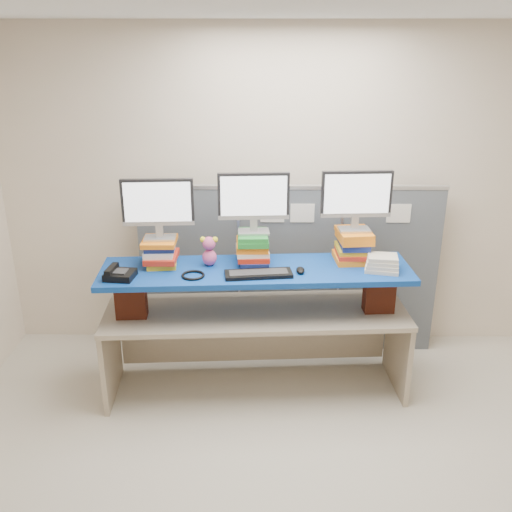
{
  "coord_description": "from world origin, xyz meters",
  "views": [
    {
      "loc": [
        -0.24,
        -2.79,
        2.71
      ],
      "look_at": [
        -0.28,
        1.13,
        1.16
      ],
      "focal_mm": 40.0,
      "sensor_mm": 36.0,
      "label": 1
    }
  ],
  "objects_px": {
    "monitor_left": "(158,205)",
    "keyboard": "(258,274)",
    "desk_phone": "(119,274)",
    "desk": "(256,327)",
    "monitor_right": "(356,197)",
    "blue_board": "(256,271)",
    "monitor_center": "(254,199)"
  },
  "relations": [
    {
      "from": "monitor_left",
      "to": "keyboard",
      "type": "height_order",
      "value": "monitor_left"
    },
    {
      "from": "monitor_left",
      "to": "desk_phone",
      "type": "distance_m",
      "value": 0.57
    },
    {
      "from": "desk",
      "to": "monitor_right",
      "type": "relative_size",
      "value": 4.47
    },
    {
      "from": "desk",
      "to": "monitor_left",
      "type": "bearing_deg",
      "value": 170.56
    },
    {
      "from": "blue_board",
      "to": "monitor_right",
      "type": "xyz_separation_m",
      "value": [
        0.74,
        0.16,
        0.53
      ]
    },
    {
      "from": "monitor_right",
      "to": "keyboard",
      "type": "height_order",
      "value": "monitor_right"
    },
    {
      "from": "blue_board",
      "to": "monitor_left",
      "type": "relative_size",
      "value": 4.4
    },
    {
      "from": "blue_board",
      "to": "keyboard",
      "type": "bearing_deg",
      "value": -85.43
    },
    {
      "from": "monitor_center",
      "to": "monitor_right",
      "type": "xyz_separation_m",
      "value": [
        0.76,
        0.05,
        0.01
      ]
    },
    {
      "from": "monitor_left",
      "to": "monitor_right",
      "type": "height_order",
      "value": "monitor_right"
    },
    {
      "from": "monitor_left",
      "to": "keyboard",
      "type": "xyz_separation_m",
      "value": [
        0.74,
        -0.21,
        -0.45
      ]
    },
    {
      "from": "monitor_left",
      "to": "monitor_center",
      "type": "relative_size",
      "value": 1.0
    },
    {
      "from": "desk",
      "to": "monitor_center",
      "type": "distance_m",
      "value": 1.0
    },
    {
      "from": "monitor_left",
      "to": "monitor_center",
      "type": "bearing_deg",
      "value": -0.0
    },
    {
      "from": "monitor_right",
      "to": "desk_phone",
      "type": "bearing_deg",
      "value": -171.88
    },
    {
      "from": "desk",
      "to": "monitor_left",
      "type": "relative_size",
      "value": 4.47
    },
    {
      "from": "blue_board",
      "to": "desk_phone",
      "type": "bearing_deg",
      "value": -172.54
    },
    {
      "from": "monitor_right",
      "to": "desk",
      "type": "bearing_deg",
      "value": -171.02
    },
    {
      "from": "desk",
      "to": "desk_phone",
      "type": "height_order",
      "value": "desk_phone"
    },
    {
      "from": "keyboard",
      "to": "desk",
      "type": "bearing_deg",
      "value": 91.02
    },
    {
      "from": "blue_board",
      "to": "monitor_right",
      "type": "bearing_deg",
      "value": 8.98
    },
    {
      "from": "desk",
      "to": "monitor_left",
      "type": "distance_m",
      "value": 1.2
    },
    {
      "from": "desk_phone",
      "to": "desk",
      "type": "bearing_deg",
      "value": 17.65
    },
    {
      "from": "keyboard",
      "to": "desk_phone",
      "type": "relative_size",
      "value": 2.27
    },
    {
      "from": "desk",
      "to": "keyboard",
      "type": "xyz_separation_m",
      "value": [
        0.02,
        -0.14,
        0.51
      ]
    },
    {
      "from": "monitor_right",
      "to": "blue_board",
      "type": "bearing_deg",
      "value": -171.02
    },
    {
      "from": "desk_phone",
      "to": "keyboard",
      "type": "bearing_deg",
      "value": 9.79
    },
    {
      "from": "desk",
      "to": "monitor_center",
      "type": "relative_size",
      "value": 4.47
    },
    {
      "from": "blue_board",
      "to": "desk_phone",
      "type": "relative_size",
      "value": 10.47
    },
    {
      "from": "monitor_center",
      "to": "desk_phone",
      "type": "relative_size",
      "value": 2.38
    },
    {
      "from": "monitor_left",
      "to": "desk",
      "type": "bearing_deg",
      "value": -9.44
    },
    {
      "from": "monitor_left",
      "to": "monitor_center",
      "type": "xyz_separation_m",
      "value": [
        0.7,
        0.04,
        0.04
      ]
    }
  ]
}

